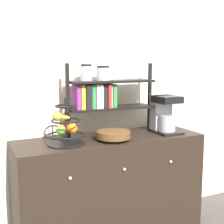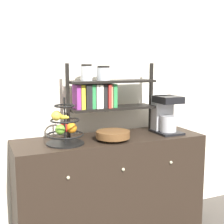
# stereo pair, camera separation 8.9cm
# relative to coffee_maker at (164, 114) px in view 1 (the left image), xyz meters

# --- Properties ---
(wall_back) EXTENTS (7.00, 0.05, 2.60)m
(wall_back) POSITION_rel_coffee_maker_xyz_m (-0.49, 0.29, 0.33)
(wall_back) COLOR silver
(wall_back) RESTS_ON ground_plane
(sideboard) EXTENTS (1.46, 0.48, 0.82)m
(sideboard) POSITION_rel_coffee_maker_xyz_m (-0.49, 0.01, -0.56)
(sideboard) COLOR black
(sideboard) RESTS_ON ground_plane
(coffee_maker) EXTENTS (0.19, 0.26, 0.31)m
(coffee_maker) POSITION_rel_coffee_maker_xyz_m (0.00, 0.00, 0.00)
(coffee_maker) COLOR black
(coffee_maker) RESTS_ON sideboard
(fruit_stand) EXTENTS (0.27, 0.27, 0.33)m
(fruit_stand) POSITION_rel_coffee_maker_xyz_m (-0.85, -0.03, -0.04)
(fruit_stand) COLOR black
(fruit_stand) RESTS_ON sideboard
(wooden_bowl) EXTENTS (0.25, 0.25, 0.07)m
(wooden_bowl) POSITION_rel_coffee_maker_xyz_m (-0.50, -0.08, -0.11)
(wooden_bowl) COLOR brown
(wooden_bowl) RESTS_ON sideboard
(shelf_hutch) EXTENTS (0.74, 0.20, 0.57)m
(shelf_hutch) POSITION_rel_coffee_maker_xyz_m (-0.52, 0.11, 0.19)
(shelf_hutch) COLOR black
(shelf_hutch) RESTS_ON sideboard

